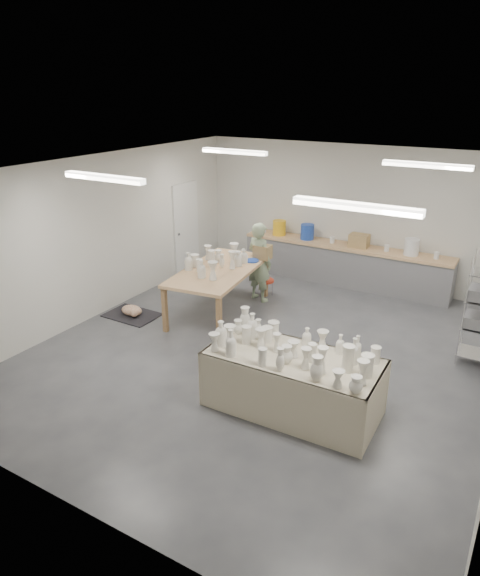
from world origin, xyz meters
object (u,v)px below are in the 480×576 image
Objects in this scene: work_table at (222,267)px; potter at (259,262)px; red_stool at (265,281)px; drying_table at (292,380)px.

potter is (0.33, 0.87, -0.10)m from work_table.
work_table reaches higher than red_stool.
potter reaches higher than work_table.
red_stool is at bearing 121.73° from drying_table.
potter is 3.38× the size of red_stool.
red_stool is at bearing 66.41° from work_table.
drying_table is at bearing -57.26° from red_stool.
red_stool is (0.00, 0.27, -0.50)m from potter.
work_table is at bearing 85.54° from potter.
drying_table reaches higher than red_stool.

